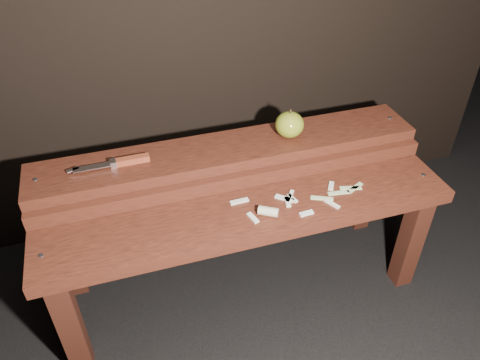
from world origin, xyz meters
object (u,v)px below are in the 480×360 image
object	(u,v)px
apple	(290,125)
bench_front_tier	(253,231)
bench_rear_tier	(230,170)
knife	(122,162)

from	to	relation	value
apple	bench_front_tier	bearing A→B (deg)	-130.29
bench_front_tier	bench_rear_tier	xyz separation A→B (m)	(0.00, 0.23, 0.06)
bench_front_tier	apple	size ratio (longest dim) A/B	12.90
bench_rear_tier	apple	size ratio (longest dim) A/B	12.90
bench_rear_tier	apple	bearing A→B (deg)	1.26
bench_front_tier	apple	world-z (taller)	apple
bench_front_tier	knife	bearing A→B (deg)	144.12
bench_rear_tier	apple	world-z (taller)	apple
bench_front_tier	knife	distance (m)	0.42
apple	knife	distance (m)	0.52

